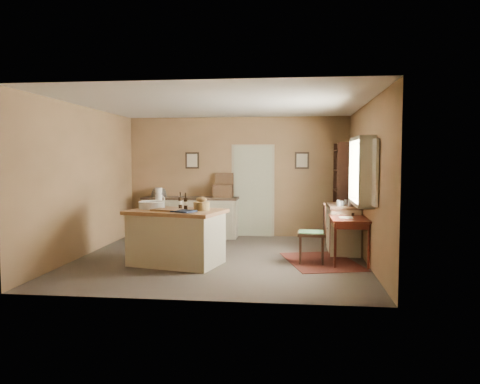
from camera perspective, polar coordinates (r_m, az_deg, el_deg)
The scene contains 16 objects.
ground at distance 8.36m, azimuth -2.34°, elevation -8.05°, with size 5.00×5.00×0.00m, color brown.
wall_back at distance 10.66m, azimuth -0.28°, elevation 1.88°, with size 5.00×0.10×2.70m, color #9A744D.
wall_front at distance 5.73m, azimuth -6.24°, elevation 0.02°, with size 5.00×0.10×2.70m, color #9A744D.
wall_left at distance 8.92m, azimuth -18.45°, elevation 1.26°, with size 0.10×5.00×2.70m, color #9A744D.
wall_right at distance 8.18m, azimuth 15.22°, elevation 1.09°, with size 0.10×5.00×2.70m, color #9A744D.
ceiling at distance 8.23m, azimuth -2.39°, elevation 10.66°, with size 5.00×5.00×0.00m, color silver.
door at distance 10.61m, azimuth 1.58°, elevation 0.27°, with size 0.97×0.06×2.11m, color #B8BB9B.
framed_prints at distance 10.61m, azimuth 0.78°, elevation 3.87°, with size 2.82×0.02×0.38m.
window at distance 7.96m, azimuth 14.91°, elevation 2.46°, with size 0.25×1.99×1.12m.
work_island at distance 7.87m, azimuth -7.82°, elevation -5.27°, with size 1.71×1.31×1.20m.
sideboard at distance 10.60m, azimuth -5.96°, elevation -2.87°, with size 2.14×0.61×1.18m.
rug at distance 8.18m, azimuth 9.89°, elevation -8.34°, with size 1.10×1.60×0.01m, color #562418.
writing_desk at distance 8.11m, azimuth 13.13°, elevation -3.70°, with size 0.60×0.99×0.82m.
desk_chair at distance 7.99m, azimuth 8.72°, elevation -5.06°, with size 0.46×0.46×0.98m, color black, non-canonical shape.
right_cabinet at distance 8.99m, azimuth 12.47°, elevation -4.33°, with size 0.57×1.02×0.99m.
shelving_unit at distance 10.03m, azimuth 12.76°, elevation -0.12°, with size 0.35×0.94×2.09m.
Camera 1 is at (1.27, -8.07, 1.74)m, focal length 35.00 mm.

